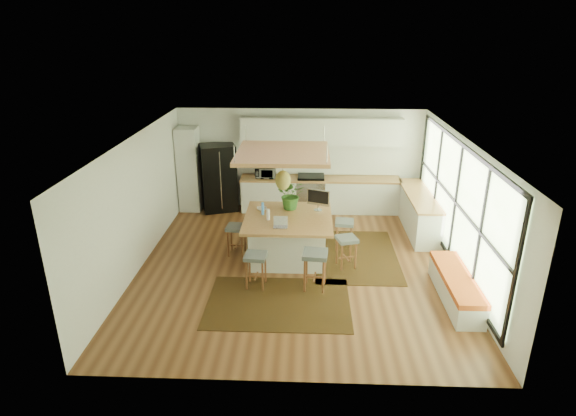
{
  "coord_description": "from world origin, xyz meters",
  "views": [
    {
      "loc": [
        0.19,
        -8.91,
        4.77
      ],
      "look_at": [
        -0.2,
        0.5,
        1.1
      ],
      "focal_mm": 29.71,
      "sensor_mm": 36.0,
      "label": 1
    }
  ],
  "objects_px": {
    "stool_left_side": "(236,239)",
    "monitor": "(318,199)",
    "microwave": "(265,171)",
    "stool_right_back": "(344,234)",
    "laptop": "(280,222)",
    "stool_near_left": "(256,270)",
    "island": "(288,237)",
    "stool_right_front": "(346,251)",
    "fridge": "(219,177)",
    "stool_near_right": "(315,272)",
    "island_plant": "(291,198)"
  },
  "relations": [
    {
      "from": "island",
      "to": "laptop",
      "type": "height_order",
      "value": "laptop"
    },
    {
      "from": "island",
      "to": "stool_right_back",
      "type": "relative_size",
      "value": 2.71
    },
    {
      "from": "fridge",
      "to": "stool_right_back",
      "type": "bearing_deg",
      "value": -54.1
    },
    {
      "from": "microwave",
      "to": "island_plant",
      "type": "bearing_deg",
      "value": -70.16
    },
    {
      "from": "monitor",
      "to": "stool_left_side",
      "type": "bearing_deg",
      "value": -148.0
    },
    {
      "from": "stool_near_right",
      "to": "stool_right_front",
      "type": "relative_size",
      "value": 1.16
    },
    {
      "from": "laptop",
      "to": "stool_near_right",
      "type": "bearing_deg",
      "value": -48.53
    },
    {
      "from": "monitor",
      "to": "stool_near_left",
      "type": "bearing_deg",
      "value": -104.2
    },
    {
      "from": "fridge",
      "to": "island_plant",
      "type": "height_order",
      "value": "fridge"
    },
    {
      "from": "stool_near_left",
      "to": "monitor",
      "type": "relative_size",
      "value": 1.33
    },
    {
      "from": "island",
      "to": "fridge",
      "type": "bearing_deg",
      "value": 125.59
    },
    {
      "from": "laptop",
      "to": "microwave",
      "type": "distance_m",
      "value": 3.36
    },
    {
      "from": "stool_near_right",
      "to": "island_plant",
      "type": "xyz_separation_m",
      "value": [
        -0.51,
        1.81,
        0.83
      ]
    },
    {
      "from": "stool_left_side",
      "to": "monitor",
      "type": "height_order",
      "value": "monitor"
    },
    {
      "from": "fridge",
      "to": "microwave",
      "type": "xyz_separation_m",
      "value": [
        1.26,
        0.0,
        0.18
      ]
    },
    {
      "from": "stool_near_left",
      "to": "island_plant",
      "type": "height_order",
      "value": "island_plant"
    },
    {
      "from": "fridge",
      "to": "stool_left_side",
      "type": "bearing_deg",
      "value": -90.77
    },
    {
      "from": "island",
      "to": "stool_left_side",
      "type": "bearing_deg",
      "value": 176.66
    },
    {
      "from": "stool_left_side",
      "to": "monitor",
      "type": "xyz_separation_m",
      "value": [
        1.77,
        0.35,
        0.83
      ]
    },
    {
      "from": "stool_near_left",
      "to": "stool_left_side",
      "type": "relative_size",
      "value": 1.02
    },
    {
      "from": "stool_right_front",
      "to": "stool_right_back",
      "type": "bearing_deg",
      "value": 89.25
    },
    {
      "from": "fridge",
      "to": "stool_near_left",
      "type": "xyz_separation_m",
      "value": [
        1.41,
        -4.06,
        -0.57
      ]
    },
    {
      "from": "monitor",
      "to": "microwave",
      "type": "relative_size",
      "value": 0.99
    },
    {
      "from": "island_plant",
      "to": "stool_near_right",
      "type": "bearing_deg",
      "value": -74.23
    },
    {
      "from": "laptop",
      "to": "monitor",
      "type": "xyz_separation_m",
      "value": [
        0.77,
        0.97,
        0.14
      ]
    },
    {
      "from": "fridge",
      "to": "island",
      "type": "bearing_deg",
      "value": -72.52
    },
    {
      "from": "fridge",
      "to": "stool_right_back",
      "type": "distance_m",
      "value": 4.01
    },
    {
      "from": "fridge",
      "to": "island",
      "type": "height_order",
      "value": "fridge"
    },
    {
      "from": "fridge",
      "to": "island",
      "type": "distance_m",
      "value": 3.42
    },
    {
      "from": "microwave",
      "to": "island_plant",
      "type": "relative_size",
      "value": 0.79
    },
    {
      "from": "fridge",
      "to": "stool_right_front",
      "type": "distance_m",
      "value": 4.54
    },
    {
      "from": "stool_near_right",
      "to": "monitor",
      "type": "bearing_deg",
      "value": 87.43
    },
    {
      "from": "stool_right_front",
      "to": "stool_left_side",
      "type": "xyz_separation_m",
      "value": [
        -2.36,
        0.48,
        0.0
      ]
    },
    {
      "from": "island",
      "to": "stool_left_side",
      "type": "xyz_separation_m",
      "value": [
        -1.13,
        0.07,
        -0.11
      ]
    },
    {
      "from": "laptop",
      "to": "stool_right_front",
      "type": "bearing_deg",
      "value": 5.12
    },
    {
      "from": "stool_left_side",
      "to": "island_plant",
      "type": "relative_size",
      "value": 1.02
    },
    {
      "from": "stool_right_back",
      "to": "laptop",
      "type": "relative_size",
      "value": 2.24
    },
    {
      "from": "stool_near_right",
      "to": "laptop",
      "type": "xyz_separation_m",
      "value": [
        -0.69,
        0.77,
        0.7
      ]
    },
    {
      "from": "laptop",
      "to": "microwave",
      "type": "bearing_deg",
      "value": 99.46
    },
    {
      "from": "fridge",
      "to": "stool_right_back",
      "type": "relative_size",
      "value": 2.65
    },
    {
      "from": "fridge",
      "to": "stool_near_left",
      "type": "height_order",
      "value": "fridge"
    },
    {
      "from": "island",
      "to": "stool_near_left",
      "type": "relative_size",
      "value": 2.69
    },
    {
      "from": "island",
      "to": "island_plant",
      "type": "bearing_deg",
      "value": 83.93
    },
    {
      "from": "stool_left_side",
      "to": "microwave",
      "type": "relative_size",
      "value": 1.29
    },
    {
      "from": "fridge",
      "to": "laptop",
      "type": "height_order",
      "value": "fridge"
    },
    {
      "from": "stool_near_left",
      "to": "stool_right_back",
      "type": "xyz_separation_m",
      "value": [
        1.8,
        1.72,
        0.0
      ]
    },
    {
      "from": "fridge",
      "to": "stool_near_right",
      "type": "relative_size",
      "value": 2.34
    },
    {
      "from": "stool_near_left",
      "to": "microwave",
      "type": "relative_size",
      "value": 1.31
    },
    {
      "from": "monitor",
      "to": "stool_near_right",
      "type": "bearing_deg",
      "value": -71.64
    },
    {
      "from": "stool_near_left",
      "to": "stool_left_side",
      "type": "xyz_separation_m",
      "value": [
        -0.57,
        1.36,
        0.0
      ]
    }
  ]
}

